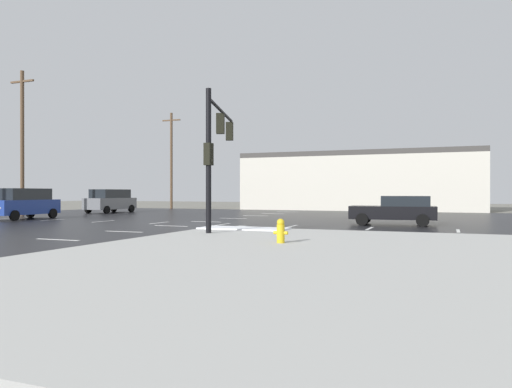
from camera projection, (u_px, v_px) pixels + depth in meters
ground_plane at (190, 224)px, 27.45m from camera, size 120.00×120.00×0.00m
road_asphalt at (190, 224)px, 27.45m from camera, size 44.00×44.00×0.02m
sidewalk_corner at (379, 263)px, 11.88m from camera, size 18.00×18.00×0.14m
snow_strip_curbside at (244, 228)px, 21.90m from camera, size 4.00×1.60×0.06m
lane_markings at (197, 226)px, 25.73m from camera, size 36.15×36.15×0.01m
traffic_signal_mast at (216, 140)px, 21.52m from camera, size 1.97×6.31×5.87m
fire_hydrant at (281, 231)px, 15.85m from camera, size 0.48×0.26×0.79m
strip_building_background at (360, 181)px, 49.64m from camera, size 23.37×8.00×5.83m
suv_grey at (110, 200)px, 42.22m from camera, size 2.28×4.88×2.03m
suv_blue at (23, 203)px, 32.11m from camera, size 2.30×4.89×2.03m
sedan_black at (396, 210)px, 26.19m from camera, size 4.61×2.22×1.58m
utility_pole_far at (22, 141)px, 36.36m from camera, size 2.20×0.28×10.89m
utility_pole_distant at (171, 159)px, 52.99m from camera, size 2.20×0.28×10.46m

